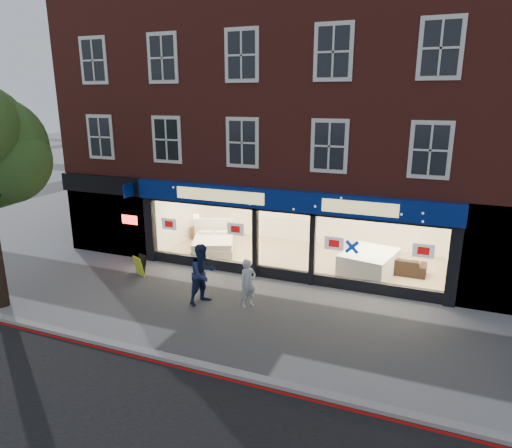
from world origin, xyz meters
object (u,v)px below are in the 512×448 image
Objects in this scene: display_bed at (214,244)px; sofa at (396,264)px; mattress_stack at (369,263)px; pedestrian_blue at (203,274)px; a_board at (140,265)px; pedestrian_grey at (248,283)px.

sofa is (7.28, 0.39, -0.02)m from display_bed.
mattress_stack is 1.24× the size of pedestrian_blue.
pedestrian_blue is (3.22, -1.15, 0.59)m from a_board.
mattress_stack is 1.15× the size of sofa.
mattress_stack is at bearing -24.06° from display_bed.
mattress_stack is 6.16m from pedestrian_blue.
display_bed is 3.33× the size of a_board.
sofa is 1.37× the size of pedestrian_grey.
pedestrian_grey reaches higher than sofa.
pedestrian_blue reaches higher than sofa.
display_bed is 7.29m from sofa.
display_bed is 1.06× the size of mattress_stack.
mattress_stack is 8.30m from a_board.
display_bed is 4.74m from pedestrian_blue.
sofa is at bearing 45.12° from a_board.
pedestrian_blue is at bearing 136.46° from pedestrian_grey.
a_board is at bearing -158.59° from mattress_stack.
pedestrian_blue is (-4.51, -4.18, 0.45)m from mattress_stack.
mattress_stack is (6.36, -0.15, 0.09)m from display_bed.
a_board is (-8.65, -3.57, -0.02)m from sofa.
display_bed is at bearing 89.41° from a_board.
display_bed reaches higher than mattress_stack.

